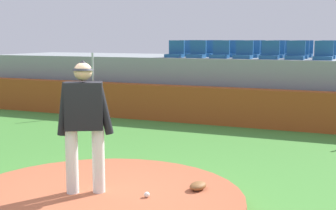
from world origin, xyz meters
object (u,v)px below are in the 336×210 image
(stadium_chair_3, at_px, (244,53))
(stadium_chair_5, at_px, (295,54))
(fielding_glove, at_px, (198,186))
(stadium_chair_7, at_px, (186,51))
(pitcher, at_px, (84,117))
(baseball, at_px, (147,195))
(stadium_chair_18, at_px, (281,52))
(stadium_chair_4, at_px, (270,53))
(stadium_chair_20, at_px, (329,52))
(stadium_chair_2, at_px, (220,53))
(stadium_chair_16, at_px, (235,51))
(stadium_chair_6, at_px, (323,54))
(stadium_chair_15, at_px, (214,51))
(stadium_chair_0, at_px, (175,52))
(stadium_chair_1, at_px, (197,52))
(stadium_chair_19, at_px, (304,52))
(stadium_chair_17, at_px, (257,51))
(stadium_chair_14, at_px, (194,51))
(stadium_chair_12, at_px, (300,53))
(stadium_chair_10, at_px, (251,52))
(stadium_chair_13, at_px, (327,53))
(stadium_chair_8, at_px, (207,52))
(stadium_chair_9, at_px, (229,52))

(stadium_chair_3, bearing_deg, stadium_chair_5, -179.61)
(fielding_glove, bearing_deg, stadium_chair_7, 32.45)
(pitcher, height_order, baseball, pitcher)
(stadium_chair_5, bearing_deg, stadium_chair_18, -68.50)
(stadium_chair_4, bearing_deg, fielding_glove, 93.36)
(stadium_chair_18, xyz_separation_m, stadium_chair_20, (1.41, -0.04, 0.00))
(stadium_chair_2, bearing_deg, stadium_chair_20, -148.85)
(baseball, bearing_deg, stadium_chair_7, 107.70)
(stadium_chair_4, bearing_deg, stadium_chair_20, -129.65)
(stadium_chair_3, relative_size, stadium_chair_16, 1.00)
(baseball, distance_m, stadium_chair_6, 7.89)
(baseball, relative_size, stadium_chair_2, 0.15)
(stadium_chair_15, bearing_deg, pitcher, 97.15)
(stadium_chair_0, distance_m, stadium_chair_1, 0.67)
(baseball, xyz_separation_m, stadium_chair_1, (-2.01, 7.60, 1.61))
(stadium_chair_5, relative_size, stadium_chair_15, 1.00)
(stadium_chair_19, bearing_deg, stadium_chair_2, 39.14)
(stadium_chair_17, bearing_deg, stadium_chair_2, 68.70)
(stadium_chair_3, relative_size, stadium_chair_14, 1.00)
(stadium_chair_12, relative_size, stadium_chair_16, 1.00)
(stadium_chair_6, bearing_deg, stadium_chair_5, -1.88)
(stadium_chair_10, height_order, stadium_chair_13, same)
(stadium_chair_13, distance_m, stadium_chair_19, 1.13)
(baseball, xyz_separation_m, stadium_chair_15, (-2.02, 9.27, 1.61))
(stadium_chair_18, bearing_deg, stadium_chair_0, 31.99)
(stadium_chair_17, bearing_deg, stadium_chair_6, 141.24)
(pitcher, distance_m, stadium_chair_8, 8.68)
(stadium_chair_0, relative_size, stadium_chair_9, 1.00)
(stadium_chair_6, bearing_deg, stadium_chair_0, -0.00)
(stadium_chair_1, xyz_separation_m, stadium_chair_19, (2.82, 1.70, 0.00))
(stadium_chair_10, distance_m, stadium_chair_17, 0.85)
(fielding_glove, relative_size, stadium_chair_13, 0.60)
(stadium_chair_1, xyz_separation_m, stadium_chair_6, (3.50, -0.02, 0.00))
(stadium_chair_3, bearing_deg, stadium_chair_20, -141.79)
(stadium_chair_12, height_order, stadium_chair_13, same)
(baseball, relative_size, stadium_chair_7, 0.15)
(stadium_chair_19, bearing_deg, stadium_chair_4, 67.66)
(pitcher, height_order, stadium_chair_3, stadium_chair_3)
(stadium_chair_4, relative_size, stadium_chair_9, 1.00)
(stadium_chair_10, xyz_separation_m, stadium_chair_20, (2.13, 0.84, 0.00))
(stadium_chair_13, bearing_deg, stadium_chair_9, -0.13)
(stadium_chair_0, height_order, stadium_chair_8, same)
(stadium_chair_8, xyz_separation_m, stadium_chair_15, (-0.02, 0.83, 0.00))
(stadium_chair_2, distance_m, stadium_chair_7, 1.65)
(stadium_chair_1, distance_m, stadium_chair_15, 1.68)
(stadium_chair_5, relative_size, stadium_chair_9, 1.00)
(pitcher, distance_m, stadium_chair_15, 9.51)
(stadium_chair_7, bearing_deg, stadium_chair_9, 178.34)
(fielding_glove, height_order, stadium_chair_5, stadium_chair_5)
(stadium_chair_2, distance_m, stadium_chair_19, 2.72)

